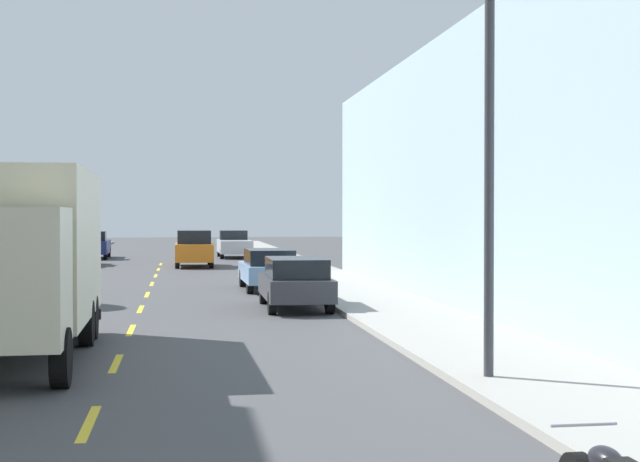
{
  "coord_description": "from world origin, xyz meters",
  "views": [
    {
      "loc": [
        1.23,
        -5.54,
        2.74
      ],
      "look_at": [
        4.85,
        19.11,
        2.31
      ],
      "focal_mm": 52.43,
      "sensor_mm": 36.0,
      "label": 1
    }
  ],
  "objects_px": {
    "parked_wagon_sky": "(268,268)",
    "delivery_box_truck": "(23,252)",
    "street_lamp": "(480,139)",
    "parked_sedan_champagne": "(49,261)",
    "moving_orange_sedan": "(194,248)",
    "parked_suv_forest": "(17,265)",
    "parked_wagon_charcoal": "(295,281)",
    "parked_pickup_navy": "(92,245)",
    "parked_sedan_teal": "(77,252)",
    "parked_pickup_silver": "(234,245)"
  },
  "relations": [
    {
      "from": "delivery_box_truck",
      "to": "parked_wagon_sky",
      "type": "distance_m",
      "value": 16.58
    },
    {
      "from": "street_lamp",
      "to": "moving_orange_sedan",
      "type": "distance_m",
      "value": 35.67
    },
    {
      "from": "delivery_box_truck",
      "to": "parked_pickup_silver",
      "type": "xyz_separation_m",
      "value": [
        6.28,
        41.58,
        -1.2
      ]
    },
    {
      "from": "parked_wagon_sky",
      "to": "moving_orange_sedan",
      "type": "distance_m",
      "value": 16.06
    },
    {
      "from": "parked_suv_forest",
      "to": "parked_sedan_champagne",
      "type": "height_order",
      "value": "parked_suv_forest"
    },
    {
      "from": "parked_pickup_silver",
      "to": "moving_orange_sedan",
      "type": "bearing_deg",
      "value": -104.49
    },
    {
      "from": "parked_pickup_navy",
      "to": "moving_orange_sedan",
      "type": "bearing_deg",
      "value": -58.67
    },
    {
      "from": "parked_wagon_charcoal",
      "to": "parked_sedan_teal",
      "type": "height_order",
      "value": "parked_wagon_charcoal"
    },
    {
      "from": "street_lamp",
      "to": "parked_sedan_teal",
      "type": "bearing_deg",
      "value": 105.52
    },
    {
      "from": "delivery_box_truck",
      "to": "parked_wagon_charcoal",
      "type": "distance_m",
      "value": 10.58
    },
    {
      "from": "parked_sedan_champagne",
      "to": "moving_orange_sedan",
      "type": "relative_size",
      "value": 0.94
    },
    {
      "from": "street_lamp",
      "to": "moving_orange_sedan",
      "type": "xyz_separation_m",
      "value": [
        -4.14,
        35.31,
        -2.97
      ]
    },
    {
      "from": "street_lamp",
      "to": "parked_sedan_champagne",
      "type": "xyz_separation_m",
      "value": [
        -10.41,
        26.93,
        -3.21
      ]
    },
    {
      "from": "street_lamp",
      "to": "parked_sedan_teal",
      "type": "height_order",
      "value": "street_lamp"
    },
    {
      "from": "parked_suv_forest",
      "to": "parked_wagon_charcoal",
      "type": "distance_m",
      "value": 11.16
    },
    {
      "from": "parked_pickup_navy",
      "to": "parked_wagon_sky",
      "type": "bearing_deg",
      "value": -71.52
    },
    {
      "from": "parked_sedan_teal",
      "to": "street_lamp",
      "type": "bearing_deg",
      "value": -74.48
    },
    {
      "from": "parked_wagon_charcoal",
      "to": "parked_pickup_navy",
      "type": "height_order",
      "value": "parked_pickup_navy"
    },
    {
      "from": "delivery_box_truck",
      "to": "parked_sedan_champagne",
      "type": "relative_size",
      "value": 1.78
    },
    {
      "from": "street_lamp",
      "to": "parked_wagon_charcoal",
      "type": "relative_size",
      "value": 1.39
    },
    {
      "from": "street_lamp",
      "to": "parked_pickup_silver",
      "type": "height_order",
      "value": "street_lamp"
    },
    {
      "from": "parked_suv_forest",
      "to": "parked_pickup_silver",
      "type": "height_order",
      "value": "parked_suv_forest"
    },
    {
      "from": "parked_sedan_champagne",
      "to": "parked_pickup_silver",
      "type": "bearing_deg",
      "value": 64.47
    },
    {
      "from": "delivery_box_truck",
      "to": "parked_wagon_charcoal",
      "type": "xyz_separation_m",
      "value": [
        6.27,
        8.44,
        -1.22
      ]
    },
    {
      "from": "parked_suv_forest",
      "to": "parked_wagon_charcoal",
      "type": "xyz_separation_m",
      "value": [
        8.95,
        -6.65,
        -0.18
      ]
    },
    {
      "from": "parked_wagon_sky",
      "to": "parked_suv_forest",
      "type": "bearing_deg",
      "value": -178.26
    },
    {
      "from": "delivery_box_truck",
      "to": "parked_wagon_sky",
      "type": "xyz_separation_m",
      "value": [
        6.11,
        15.36,
        -1.22
      ]
    },
    {
      "from": "parked_wagon_charcoal",
      "to": "parked_pickup_navy",
      "type": "bearing_deg",
      "value": 105.05
    },
    {
      "from": "parked_sedan_teal",
      "to": "parked_sedan_champagne",
      "type": "bearing_deg",
      "value": -90.23
    },
    {
      "from": "delivery_box_truck",
      "to": "moving_orange_sedan",
      "type": "xyz_separation_m",
      "value": [
        3.6,
        31.22,
        -1.04
      ]
    },
    {
      "from": "parked_suv_forest",
      "to": "parked_wagon_sky",
      "type": "height_order",
      "value": "parked_suv_forest"
    },
    {
      "from": "street_lamp",
      "to": "parked_suv_forest",
      "type": "xyz_separation_m",
      "value": [
        -10.43,
        19.18,
        -2.97
      ]
    },
    {
      "from": "parked_sedan_champagne",
      "to": "parked_pickup_navy",
      "type": "bearing_deg",
      "value": 89.79
    },
    {
      "from": "street_lamp",
      "to": "parked_wagon_charcoal",
      "type": "xyz_separation_m",
      "value": [
        -1.48,
        12.53,
        -3.16
      ]
    },
    {
      "from": "parked_wagon_charcoal",
      "to": "moving_orange_sedan",
      "type": "xyz_separation_m",
      "value": [
        -2.66,
        22.78,
        0.18
      ]
    },
    {
      "from": "parked_wagon_sky",
      "to": "moving_orange_sedan",
      "type": "relative_size",
      "value": 0.99
    },
    {
      "from": "parked_pickup_navy",
      "to": "parked_pickup_silver",
      "type": "height_order",
      "value": "same"
    },
    {
      "from": "street_lamp",
      "to": "parked_wagon_sky",
      "type": "bearing_deg",
      "value": 94.82
    },
    {
      "from": "parked_wagon_sky",
      "to": "delivery_box_truck",
      "type": "bearing_deg",
      "value": -111.68
    },
    {
      "from": "parked_wagon_charcoal",
      "to": "parked_suv_forest",
      "type": "bearing_deg",
      "value": 143.38
    },
    {
      "from": "street_lamp",
      "to": "parked_pickup_navy",
      "type": "xyz_separation_m",
      "value": [
        -10.35,
        45.49,
        -3.13
      ]
    },
    {
      "from": "moving_orange_sedan",
      "to": "parked_pickup_navy",
      "type": "bearing_deg",
      "value": 121.33
    },
    {
      "from": "parked_wagon_charcoal",
      "to": "moving_orange_sedan",
      "type": "bearing_deg",
      "value": 96.67
    },
    {
      "from": "parked_wagon_charcoal",
      "to": "parked_pickup_silver",
      "type": "height_order",
      "value": "parked_pickup_silver"
    },
    {
      "from": "delivery_box_truck",
      "to": "parked_suv_forest",
      "type": "bearing_deg",
      "value": 100.09
    },
    {
      "from": "parked_pickup_silver",
      "to": "moving_orange_sedan",
      "type": "distance_m",
      "value": 10.7
    },
    {
      "from": "parked_wagon_sky",
      "to": "parked_pickup_navy",
      "type": "relative_size",
      "value": 0.88
    },
    {
      "from": "parked_wagon_sky",
      "to": "parked_pickup_navy",
      "type": "bearing_deg",
      "value": 108.48
    },
    {
      "from": "delivery_box_truck",
      "to": "parked_pickup_silver",
      "type": "bearing_deg",
      "value": 81.41
    },
    {
      "from": "moving_orange_sedan",
      "to": "parked_sedan_champagne",
      "type": "bearing_deg",
      "value": -126.81
    }
  ]
}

